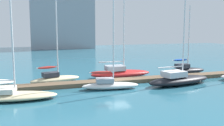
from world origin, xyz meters
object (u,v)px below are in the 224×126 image
Objects in this scene: sailboat_4 at (120,72)px; sailboat_6 at (185,70)px; sailboat_1 at (9,94)px; sailboat_2 at (55,78)px; harbor_building_distant at (61,13)px; sailboat_5 at (179,79)px; sailboat_3 at (110,84)px.

sailboat_4 is 8.95m from sailboat_6.
sailboat_1 is 14.01m from sailboat_4.
harbor_building_distant is at bearing 68.41° from sailboat_2.
sailboat_5 is 0.63× the size of harbor_building_distant.
sailboat_4 is 0.99× the size of sailboat_5.
sailboat_5 is at bearing -84.34° from harbor_building_distant.
sailboat_3 is (4.92, -4.68, -0.02)m from sailboat_2.
sailboat_2 is at bearing 179.19° from sailboat_6.
sailboat_1 is at bearing -165.81° from sailboat_6.
sailboat_6 is (4.31, 5.24, -0.03)m from sailboat_5.
sailboat_1 is at bearing -165.02° from sailboat_3.
sailboat_6 is (8.93, -0.60, -0.02)m from sailboat_4.
sailboat_5 is at bearing -130.88° from sailboat_6.
sailboat_4 reaches higher than sailboat_6.
harbor_building_distant is (-9.92, 51.39, 9.85)m from sailboat_6.
sailboat_4 is at bearing 174.68° from sailboat_6.
sailboat_4 is (12.37, 6.57, 0.12)m from sailboat_1.
sailboat_5 reaches higher than sailboat_4.
sailboat_5 is (17.00, 0.73, 0.14)m from sailboat_1.
harbor_building_distant is at bearing 99.45° from sailboat_6.
sailboat_1 is 0.95× the size of sailboat_5.
sailboat_3 is 57.17m from harbor_building_distant.
harbor_building_distant is (2.10, 56.27, 9.90)m from sailboat_3.
sailboat_2 is 53.00m from harbor_building_distant.
sailboat_5 reaches higher than sailboat_3.
sailboat_5 is at bearing -50.82° from sailboat_4.
sailboat_5 is 1.46× the size of sailboat_6.
sailboat_3 is at bearing -57.36° from sailboat_2.
sailboat_4 is (3.09, 5.48, 0.07)m from sailboat_3.
sailboat_4 is at bearing -88.89° from harbor_building_distant.
sailboat_1 is at bearing -140.88° from sailboat_2.
sailboat_4 is 7.45m from sailboat_5.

